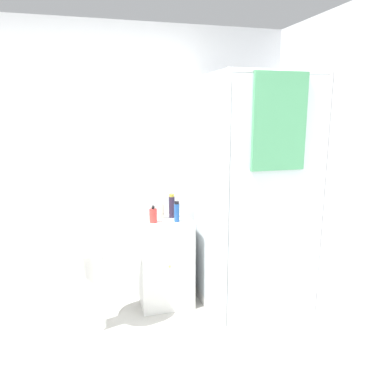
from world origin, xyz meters
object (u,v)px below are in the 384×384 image
shampoo_bottle_tall_black (172,206)px  shampoo_bottle_blue (177,212)px  lotion_bottle_white (162,211)px  sink (93,256)px  soap_dispenser (153,215)px

shampoo_bottle_tall_black → shampoo_bottle_blue: size_ratio=1.20×
shampoo_bottle_tall_black → lotion_bottle_white: bearing=-176.3°
sink → soap_dispenser: (0.52, 0.19, 0.25)m
sink → shampoo_bottle_blue: size_ratio=5.39×
soap_dispenser → lotion_bottle_white: (0.09, 0.10, 0.00)m
sink → soap_dispenser: size_ratio=6.47×
lotion_bottle_white → sink: bearing=-155.0°
sink → shampoo_bottle_blue: bearing=12.1°
shampoo_bottle_tall_black → sink: bearing=-157.6°
lotion_bottle_white → soap_dispenser: bearing=-132.9°
shampoo_bottle_blue → lotion_bottle_white: size_ratio=1.14×
shampoo_bottle_tall_black → shampoo_bottle_blue: bearing=-84.1°
soap_dispenser → lotion_bottle_white: size_ratio=0.95×
soap_dispenser → shampoo_bottle_tall_black: bearing=29.5°
shampoo_bottle_blue → shampoo_bottle_tall_black: bearing=95.9°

